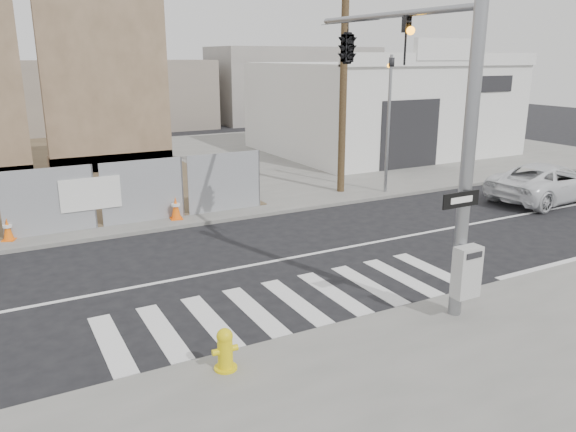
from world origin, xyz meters
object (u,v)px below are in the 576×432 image
signal_pole (382,78)px  suv (548,182)px  fire_hydrant (225,349)px  auto_shop (380,107)px  traffic_cone_d (176,208)px  traffic_cone_c (8,230)px

signal_pole → suv: (10.31, 3.01, -4.07)m
fire_hydrant → suv: 16.27m
auto_shop → traffic_cone_d: bearing=-150.4°
traffic_cone_d → suv: bearing=-16.0°
auto_shop → suv: bearing=-95.7°
signal_pole → suv: 11.49m
traffic_cone_c → traffic_cone_d: (4.95, -0.16, 0.04)m
signal_pole → auto_shop: signal_pole is taller
suv → traffic_cone_d: 13.77m
signal_pole → traffic_cone_d: (-2.93, 6.80, -4.30)m
suv → auto_shop: bearing=-10.3°
fire_hydrant → traffic_cone_d: size_ratio=1.01×
traffic_cone_d → fire_hydrant: bearing=-102.5°
suv → traffic_cone_c: size_ratio=7.67×
fire_hydrant → suv: bearing=26.3°
auto_shop → fire_hydrant: auto_shop is taller
signal_pole → suv: signal_pole is taller
signal_pole → auto_shop: bearing=52.5°
signal_pole → fire_hydrant: signal_pole is taller
signal_pole → fire_hydrant: (-4.99, -2.50, -4.29)m
fire_hydrant → traffic_cone_c: 9.90m
signal_pole → suv: size_ratio=1.38×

